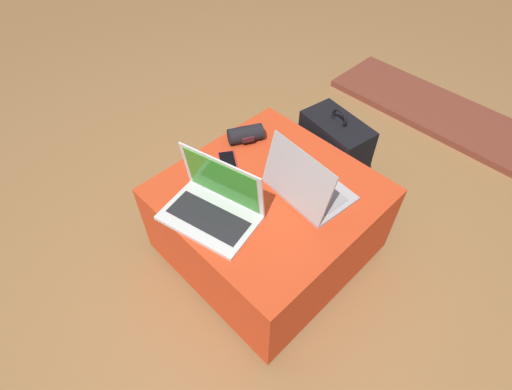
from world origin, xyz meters
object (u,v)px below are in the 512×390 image
laptop_near (214,205)px  laptop_far (306,185)px  cell_phone (228,163)px  backpack (333,159)px  wrist_brace (246,134)px

laptop_near → laptop_far: size_ratio=1.16×
cell_phone → backpack: (0.18, 0.57, -0.23)m
laptop_near → laptop_far: bearing=47.9°
laptop_far → laptop_near: bearing=66.8°
cell_phone → backpack: backpack is taller
backpack → wrist_brace: backpack is taller
backpack → wrist_brace: size_ratio=3.12×
laptop_near → cell_phone: bearing=114.1°
laptop_near → cell_phone: size_ratio=2.47×
laptop_near → backpack: laptop_near is taller
laptop_far → backpack: bearing=-63.9°
laptop_near → laptop_far: 0.38m
laptop_far → wrist_brace: size_ratio=1.99×
laptop_far → cell_phone: bearing=22.1°
wrist_brace → laptop_far: bearing=-7.8°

